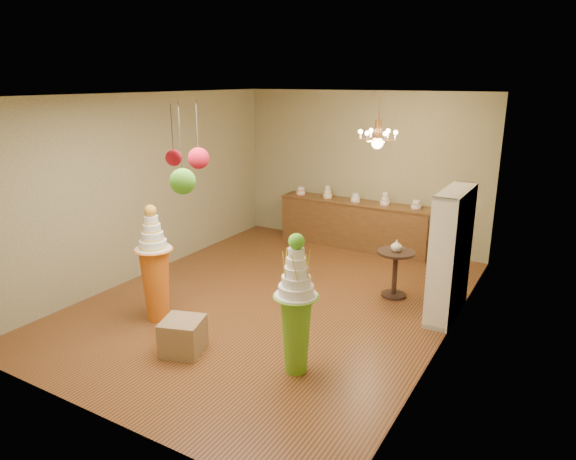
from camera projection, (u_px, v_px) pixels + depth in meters
The scene contains 17 objects.
floor at pixel (276, 300), 7.75m from camera, with size 6.50×6.50×0.00m, color brown.
ceiling at pixel (274, 95), 6.90m from camera, with size 6.50×6.50×0.00m, color white.
wall_back at pixel (362, 170), 10.02m from camera, with size 5.00×0.04×3.00m, color gray.
wall_front at pixel (87, 275), 4.63m from camera, with size 5.00×0.04×3.00m, color gray.
wall_left at pixel (147, 186), 8.53m from camera, with size 0.04×6.50×3.00m, color gray.
wall_right at pixel (453, 228), 6.12m from camera, with size 0.04×6.50×3.00m, color gray.
pedestal_green at pixel (296, 316), 5.67m from camera, with size 0.63×0.63×1.64m.
pedestal_orange at pixel (155, 275), 6.95m from camera, with size 0.54×0.54×1.63m.
burlap_riser at pixel (183, 336), 6.21m from camera, with size 0.47×0.47×0.43m, color #8E704D.
sideboard at pixel (354, 223), 10.07m from camera, with size 3.04×0.54×1.16m.
shelving_unit at pixel (451, 254), 7.03m from camera, with size 0.33×1.20×1.80m.
round_table at pixel (395, 267), 7.75m from camera, with size 0.62×0.62×0.73m.
vase at pixel (397, 245), 7.65m from camera, with size 0.17×0.17×0.18m, color silver.
pom_red_left at pixel (199, 158), 5.65m from camera, with size 0.24×0.24×0.75m.
pom_green_mid at pixel (183, 181), 5.23m from camera, with size 0.27×0.27×0.93m.
pom_red_right at pixel (174, 157), 4.51m from camera, with size 0.15×0.15×0.53m.
chandelier at pixel (378, 140), 7.91m from camera, with size 0.75×0.75×0.85m.
Camera 1 is at (3.74, -6.07, 3.20)m, focal length 32.00 mm.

